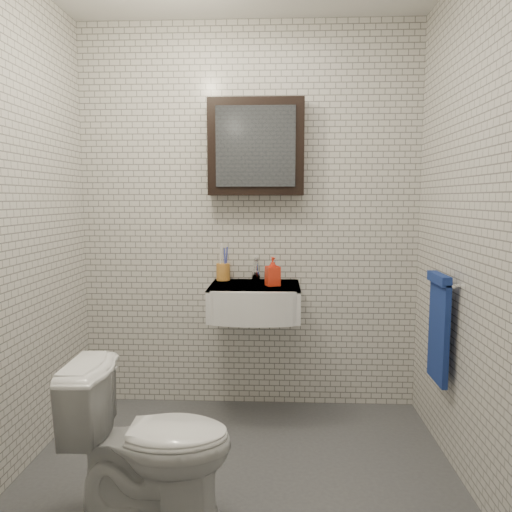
# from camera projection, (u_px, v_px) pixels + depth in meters

# --- Properties ---
(ground) EXTENTS (2.20, 2.00, 0.01)m
(ground) POSITION_uv_depth(u_px,v_px,m) (237.00, 484.00, 2.41)
(ground) COLOR #46494D
(ground) RESTS_ON ground
(room_shell) EXTENTS (2.22, 2.02, 2.51)m
(room_shell) POSITION_uv_depth(u_px,v_px,m) (236.00, 179.00, 2.24)
(room_shell) COLOR silver
(room_shell) RESTS_ON ground
(washbasin) EXTENTS (0.55, 0.50, 0.20)m
(washbasin) POSITION_uv_depth(u_px,v_px,m) (255.00, 301.00, 3.05)
(washbasin) COLOR white
(washbasin) RESTS_ON room_shell
(faucet) EXTENTS (0.06, 0.20, 0.15)m
(faucet) POSITION_uv_depth(u_px,v_px,m) (256.00, 270.00, 3.23)
(faucet) COLOR silver
(faucet) RESTS_ON washbasin
(mirror_cabinet) EXTENTS (0.60, 0.15, 0.60)m
(mirror_cabinet) POSITION_uv_depth(u_px,v_px,m) (256.00, 147.00, 3.13)
(mirror_cabinet) COLOR black
(mirror_cabinet) RESTS_ON room_shell
(towel_rail) EXTENTS (0.09, 0.30, 0.58)m
(towel_rail) POSITION_uv_depth(u_px,v_px,m) (439.00, 324.00, 2.63)
(towel_rail) COLOR silver
(towel_rail) RESTS_ON room_shell
(toothbrush_cup) EXTENTS (0.09, 0.09, 0.24)m
(toothbrush_cup) POSITION_uv_depth(u_px,v_px,m) (223.00, 271.00, 3.25)
(toothbrush_cup) COLOR orange
(toothbrush_cup) RESTS_ON washbasin
(soap_bottle) EXTENTS (0.10, 0.10, 0.18)m
(soap_bottle) POSITION_uv_depth(u_px,v_px,m) (273.00, 271.00, 3.04)
(soap_bottle) COLOR #DB5717
(soap_bottle) RESTS_ON washbasin
(toilet) EXTENTS (0.69, 0.41, 0.70)m
(toilet) POSITION_uv_depth(u_px,v_px,m) (151.00, 441.00, 2.13)
(toilet) COLOR white
(toilet) RESTS_ON ground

